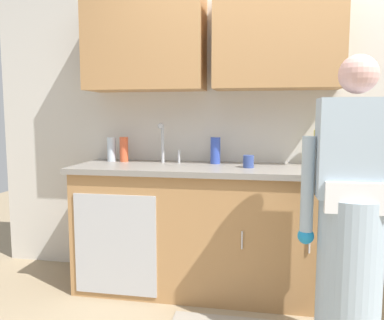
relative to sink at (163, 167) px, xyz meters
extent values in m
cube|color=beige|center=(0.88, 0.34, 0.42)|extent=(4.80, 0.10, 2.70)
cube|color=#B27F4C|center=(-0.17, 0.12, 0.92)|extent=(0.91, 0.34, 0.70)
cube|color=#B27F4C|center=(0.82, 0.12, 0.92)|extent=(0.91, 0.34, 0.70)
cube|color=#B27F4C|center=(0.33, -0.01, -0.48)|extent=(1.90, 0.60, 0.90)
cube|color=#B7BABF|center=(-0.27, -0.31, -0.52)|extent=(0.60, 0.01, 0.72)
cylinder|color=silver|center=(0.61, -0.32, -0.43)|extent=(0.01, 0.01, 0.12)
cylinder|color=silver|center=(1.04, -0.32, -0.43)|extent=(0.01, 0.01, 0.12)
cube|color=gray|center=(0.33, -0.01, -0.01)|extent=(1.96, 0.66, 0.04)
cube|color=#B7BABF|center=(0.00, -0.01, -0.01)|extent=(0.50, 0.36, 0.03)
cylinder|color=#B7BABF|center=(-0.04, 0.14, 0.16)|extent=(0.02, 0.02, 0.30)
sphere|color=#B7BABF|center=(-0.04, 0.08, 0.30)|extent=(0.04, 0.04, 0.04)
cylinder|color=#B7BABF|center=(0.09, 0.14, 0.06)|extent=(0.02, 0.02, 0.10)
cylinder|color=#A3B7C6|center=(1.21, -0.67, -0.49)|extent=(0.34, 0.34, 0.88)
cube|color=#A3B7C6|center=(1.21, -0.67, 0.21)|extent=(0.38, 0.22, 0.52)
sphere|color=#DAA296|center=(1.21, -0.67, 0.59)|extent=(0.20, 0.20, 0.20)
cube|color=white|center=(1.21, -0.79, -0.03)|extent=(0.32, 0.04, 0.16)
cylinder|color=#A3B7C6|center=(0.98, -0.65, 0.00)|extent=(0.07, 0.07, 0.55)
sphere|color=#1E8CCC|center=(0.98, -0.65, -0.28)|extent=(0.09, 0.09, 0.09)
cylinder|color=silver|center=(-0.47, 0.16, 0.11)|extent=(0.07, 0.07, 0.19)
cylinder|color=#E05933|center=(-0.36, 0.15, 0.11)|extent=(0.07, 0.07, 0.20)
cylinder|color=#D8D14C|center=(1.15, 0.19, 0.15)|extent=(0.08, 0.08, 0.26)
cylinder|color=#334CB2|center=(0.38, 0.15, 0.12)|extent=(0.08, 0.08, 0.20)
cylinder|color=#33478C|center=(0.64, -0.04, 0.06)|extent=(0.08, 0.08, 0.09)
cube|color=silver|center=(1.13, -0.07, 0.02)|extent=(0.23, 0.11, 0.01)
camera|label=1|loc=(0.74, -2.82, 0.39)|focal=36.51mm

